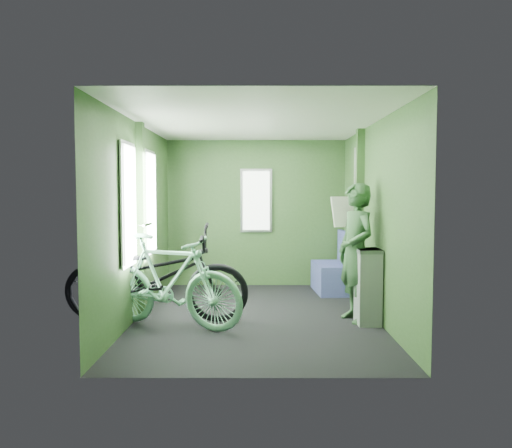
{
  "coord_description": "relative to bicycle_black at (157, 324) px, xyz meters",
  "views": [
    {
      "loc": [
        0.01,
        -5.89,
        1.48
      ],
      "look_at": [
        0.0,
        0.1,
        1.1
      ],
      "focal_mm": 35.0,
      "sensor_mm": 36.0,
      "label": 1
    }
  ],
  "objects": [
    {
      "name": "room",
      "position": [
        1.08,
        0.4,
        1.44
      ],
      "size": [
        4.0,
        4.02,
        2.31
      ],
      "color": "black",
      "rests_on": "ground"
    },
    {
      "name": "bicycle_black",
      "position": [
        0.0,
        0.0,
        0.0
      ],
      "size": [
        2.08,
        0.94,
        1.21
      ],
      "primitive_type": "imported",
      "rotation": [
        0.0,
        -0.2,
        1.58
      ],
      "color": "black",
      "rests_on": "ground"
    },
    {
      "name": "bicycle_mint",
      "position": [
        0.17,
        -0.2,
        0.0
      ],
      "size": [
        1.85,
        1.22,
        1.1
      ],
      "primitive_type": "imported",
      "rotation": [
        0.0,
        -0.13,
        1.2
      ],
      "color": "#86D5AA",
      "rests_on": "ground"
    },
    {
      "name": "passenger",
      "position": [
        2.27,
        0.14,
        0.8
      ],
      "size": [
        0.55,
        0.72,
        1.59
      ],
      "rotation": [
        0.0,
        0.0,
        -1.23
      ],
      "color": "#2B4E2B",
      "rests_on": "ground"
    },
    {
      "name": "waste_box",
      "position": [
        2.38,
        0.01,
        0.43
      ],
      "size": [
        0.25,
        0.35,
        0.85
      ],
      "primitive_type": "cube",
      "color": "gray",
      "rests_on": "ground"
    },
    {
      "name": "bench_seat",
      "position": [
        2.26,
        1.81,
        0.27
      ],
      "size": [
        0.53,
        0.88,
        0.9
      ],
      "rotation": [
        0.0,
        0.0,
        0.06
      ],
      "color": "navy",
      "rests_on": "ground"
    }
  ]
}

